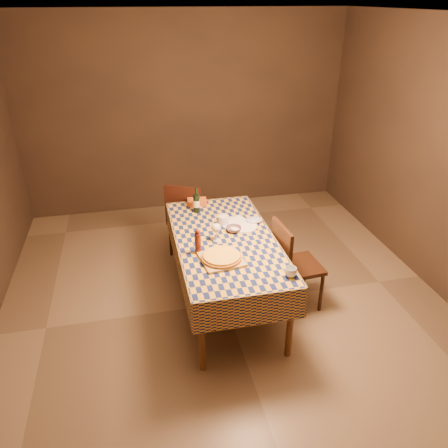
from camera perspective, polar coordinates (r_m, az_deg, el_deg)
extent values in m
plane|color=brown|center=(4.59, 0.14, -10.30)|extent=(5.00, 5.00, 0.00)
plane|color=white|center=(3.62, 0.19, 25.74)|extent=(5.00, 5.00, 0.00)
cube|color=#34271D|center=(6.26, -5.03, 13.96)|extent=(4.50, 0.10, 2.70)
cube|color=#34271D|center=(1.96, 17.81, -22.68)|extent=(4.50, 0.10, 2.70)
cube|color=#34271D|center=(4.89, 27.07, 7.09)|extent=(0.10, 5.00, 2.70)
cylinder|color=brown|center=(3.67, -2.90, -14.25)|extent=(0.06, 0.06, 0.75)
cylinder|color=brown|center=(3.83, 8.65, -12.46)|extent=(0.06, 0.06, 0.75)
cylinder|color=brown|center=(5.01, -6.19, -1.71)|extent=(0.06, 0.06, 0.75)
cylinder|color=brown|center=(5.13, 2.25, -0.82)|extent=(0.06, 0.06, 0.75)
cube|color=brown|center=(4.17, 0.15, -2.26)|extent=(0.90, 1.80, 0.03)
cube|color=brown|center=(4.16, 0.15, -2.02)|extent=(0.92, 1.82, 0.02)
cube|color=brown|center=(3.51, 3.49, -11.27)|extent=(0.94, 0.01, 0.30)
cube|color=brown|center=(5.02, -2.15, 1.64)|extent=(0.94, 0.01, 0.30)
cube|color=brown|center=(4.17, -6.12, -4.37)|extent=(0.01, 1.84, 0.30)
cube|color=brown|center=(4.34, 6.15, -2.95)|extent=(0.01, 1.84, 0.30)
cube|color=tan|center=(3.82, -0.32, -4.63)|extent=(0.39, 0.39, 0.02)
cylinder|color=#9D5C1A|center=(3.81, -0.32, -4.36)|extent=(0.44, 0.44, 0.02)
cylinder|color=gold|center=(3.80, -0.32, -4.14)|extent=(0.40, 0.40, 0.02)
cylinder|color=#521A13|center=(3.89, -3.43, -2.52)|extent=(0.07, 0.07, 0.19)
sphere|color=#521A13|center=(3.83, -3.48, -0.98)|extent=(0.04, 0.04, 0.04)
imported|color=#614851|center=(4.27, 1.26, -0.68)|extent=(0.19, 0.19, 0.05)
cylinder|color=silver|center=(4.13, -1.00, -2.10)|extent=(0.10, 0.10, 0.01)
cylinder|color=silver|center=(4.11, -1.00, -1.56)|extent=(0.01, 0.01, 0.08)
sphere|color=silver|center=(4.06, -1.01, -0.51)|extent=(0.09, 0.09, 0.09)
ellipsoid|color=#3F070F|center=(4.07, -1.01, -0.64)|extent=(0.06, 0.06, 0.04)
cylinder|color=black|center=(4.64, -3.62, 2.71)|extent=(0.07, 0.07, 0.20)
cylinder|color=black|center=(4.58, -3.67, 4.31)|extent=(0.03, 0.03, 0.08)
cylinder|color=beige|center=(4.64, -3.62, 2.71)|extent=(0.07, 0.07, 0.07)
cylinder|color=silver|center=(4.40, -0.07, 0.53)|extent=(0.12, 0.12, 0.09)
cube|color=#B65018|center=(4.85, -3.55, 2.91)|extent=(0.22, 0.17, 0.05)
cylinder|color=white|center=(4.36, 2.56, -0.30)|extent=(0.33, 0.33, 0.02)
imported|color=silver|center=(3.64, 8.70, -6.22)|extent=(0.11, 0.11, 0.08)
cube|color=silver|center=(4.45, 1.35, 0.20)|extent=(0.36, 0.32, 0.00)
ellipsoid|color=#A2AAD0|center=(4.45, 3.96, 0.53)|extent=(0.19, 0.15, 0.05)
cube|color=black|center=(5.29, -4.68, 0.92)|extent=(0.56, 0.56, 0.04)
cube|color=black|center=(5.01, -5.41, 2.47)|extent=(0.40, 0.20, 0.46)
cylinder|color=black|center=(5.51, -2.27, -0.60)|extent=(0.04, 0.04, 0.43)
cylinder|color=black|center=(5.60, -5.86, -0.25)|extent=(0.04, 0.04, 0.43)
cylinder|color=black|center=(5.20, -3.21, -2.44)|extent=(0.04, 0.04, 0.43)
cylinder|color=black|center=(5.30, -6.98, -2.03)|extent=(0.04, 0.04, 0.43)
cube|color=black|center=(4.39, 9.70, -5.44)|extent=(0.45, 0.45, 0.04)
cube|color=black|center=(4.19, 7.50, -3.05)|extent=(0.07, 0.42, 0.46)
cylinder|color=black|center=(4.47, 12.56, -8.74)|extent=(0.04, 0.04, 0.43)
cylinder|color=black|center=(4.73, 10.50, -6.32)|extent=(0.04, 0.04, 0.43)
cylinder|color=black|center=(4.33, 8.33, -9.70)|extent=(0.04, 0.04, 0.43)
cylinder|color=black|center=(4.59, 6.45, -7.12)|extent=(0.04, 0.04, 0.43)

